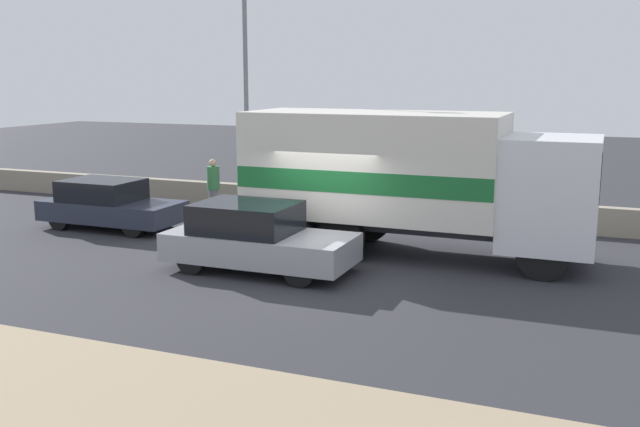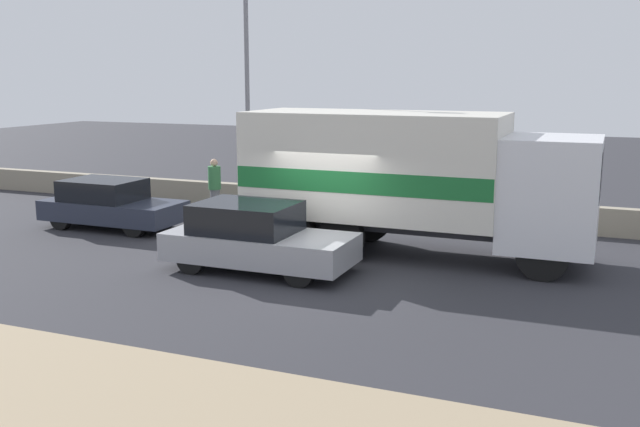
{
  "view_description": "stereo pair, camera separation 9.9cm",
  "coord_description": "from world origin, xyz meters",
  "views": [
    {
      "loc": [
        5.88,
        -13.66,
        4.23
      ],
      "look_at": [
        -0.1,
        1.17,
        1.11
      ],
      "focal_mm": 40.0,
      "sensor_mm": 36.0,
      "label": 1
    },
    {
      "loc": [
        5.97,
        -13.62,
        4.23
      ],
      "look_at": [
        -0.1,
        1.17,
        1.11
      ],
      "focal_mm": 40.0,
      "sensor_mm": 36.0,
      "label": 2
    }
  ],
  "objects": [
    {
      "name": "car_hatchback",
      "position": [
        -1.08,
        -0.14,
        0.74
      ],
      "size": [
        4.11,
        1.81,
        1.5
      ],
      "color": "#9E9EA3",
      "rests_on": "ground_plane"
    },
    {
      "name": "stone_wall_backdrop",
      "position": [
        0.0,
        6.47,
        0.38
      ],
      "size": [
        60.0,
        0.35,
        0.77
      ],
      "color": "gray",
      "rests_on": "ground_plane"
    },
    {
      "name": "street_lamp",
      "position": [
        -4.41,
        5.84,
        4.38
      ],
      "size": [
        0.56,
        0.28,
        7.64
      ],
      "color": "slate",
      "rests_on": "ground_plane"
    },
    {
      "name": "pedestrian",
      "position": [
        -5.07,
        4.87,
        0.91
      ],
      "size": [
        0.38,
        0.38,
        1.75
      ],
      "color": "slate",
      "rests_on": "ground_plane"
    },
    {
      "name": "box_truck",
      "position": [
        1.57,
        2.47,
        1.92
      ],
      "size": [
        8.06,
        2.57,
        3.37
      ],
      "color": "silver",
      "rests_on": "ground_plane"
    },
    {
      "name": "car_sedan_second",
      "position": [
        -6.91,
        2.29,
        0.68
      ],
      "size": [
        3.96,
        1.71,
        1.36
      ],
      "color": "#282D3D",
      "rests_on": "ground_plane"
    },
    {
      "name": "dirt_shoulder_foreground",
      "position": [
        0.0,
        -7.05,
        0.02
      ],
      "size": [
        60.0,
        4.17,
        0.04
      ],
      "color": "#9E896B",
      "rests_on": "ground_plane"
    },
    {
      "name": "ground_plane",
      "position": [
        0.0,
        0.0,
        0.0
      ],
      "size": [
        80.0,
        80.0,
        0.0
      ],
      "primitive_type": "plane",
      "color": "#2D2D33"
    }
  ]
}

